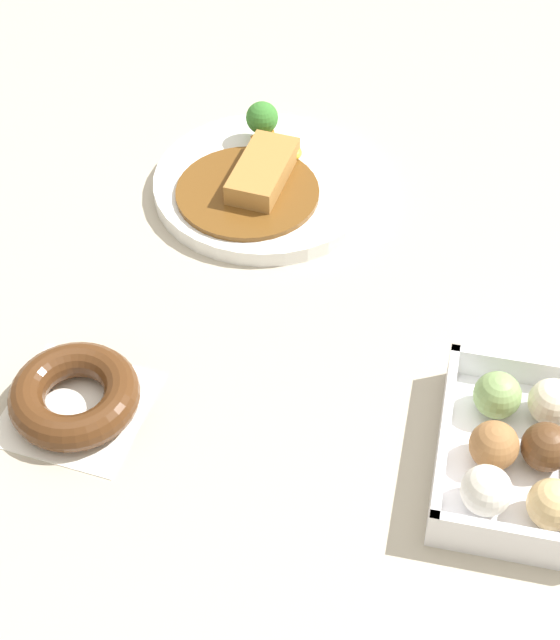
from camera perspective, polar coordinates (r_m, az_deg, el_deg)
The scene contains 4 objects.
ground_plane at distance 0.98m, azimuth 3.49°, elevation 0.89°, with size 1.60×1.60×0.00m, color #B2A893.
curry_plate at distance 1.10m, azimuth -0.97°, elevation 8.09°, with size 0.25×0.25×0.07m.
donut_box at distance 0.86m, azimuth 13.69°, elevation -7.47°, with size 0.19×0.13×0.05m.
chocolate_ring_donut at distance 0.90m, azimuth -11.86°, elevation -4.37°, with size 0.14×0.14×0.03m.
Camera 1 is at (0.68, 0.09, 0.70)m, focal length 54.99 mm.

